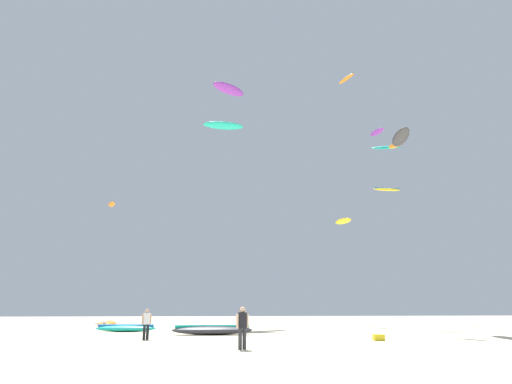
{
  "coord_description": "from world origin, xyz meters",
  "views": [
    {
      "loc": [
        -2.89,
        -15.72,
        1.78
      ],
      "look_at": [
        0.0,
        16.64,
        10.17
      ],
      "focal_mm": 30.83,
      "sensor_mm": 36.0,
      "label": 1
    }
  ],
  "objects_px": {
    "kite_grounded_far": "(212,330)",
    "person_right": "(242,316)",
    "kite_grounded_near": "(107,324)",
    "cooler_box": "(379,338)",
    "person_left": "(146,322)",
    "kite_aloft_6": "(387,189)",
    "kite_aloft_2": "(223,126)",
    "kite_aloft_5": "(396,145)",
    "kite_grounded_mid": "(126,328)",
    "kite_aloft_4": "(346,79)",
    "kite_aloft_8": "(229,89)",
    "person_midground": "(242,316)",
    "kite_aloft_9": "(401,137)",
    "kite_aloft_1": "(386,147)",
    "kite_aloft_0": "(343,221)",
    "person_foreground": "(242,324)",
    "kite_aloft_3": "(112,204)",
    "kite_aloft_7": "(377,132)"
  },
  "relations": [
    {
      "from": "person_midground",
      "to": "kite_aloft_9",
      "type": "distance_m",
      "value": 19.77
    },
    {
      "from": "kite_grounded_near",
      "to": "cooler_box",
      "type": "distance_m",
      "value": 23.23
    },
    {
      "from": "person_foreground",
      "to": "kite_grounded_mid",
      "type": "distance_m",
      "value": 15.21
    },
    {
      "from": "person_right",
      "to": "kite_grounded_far",
      "type": "relative_size",
      "value": 0.34
    },
    {
      "from": "person_midground",
      "to": "person_left",
      "type": "bearing_deg",
      "value": -115.7
    },
    {
      "from": "kite_aloft_3",
      "to": "kite_aloft_8",
      "type": "bearing_deg",
      "value": -31.4
    },
    {
      "from": "kite_aloft_3",
      "to": "kite_grounded_near",
      "type": "bearing_deg",
      "value": -75.08
    },
    {
      "from": "person_right",
      "to": "kite_grounded_near",
      "type": "relative_size",
      "value": 0.33
    },
    {
      "from": "kite_aloft_6",
      "to": "kite_aloft_8",
      "type": "distance_m",
      "value": 22.56
    },
    {
      "from": "kite_aloft_2",
      "to": "kite_aloft_5",
      "type": "xyz_separation_m",
      "value": [
        17.04,
        -1.72,
        -2.11
      ]
    },
    {
      "from": "person_left",
      "to": "kite_aloft_7",
      "type": "relative_size",
      "value": 0.56
    },
    {
      "from": "kite_grounded_mid",
      "to": "kite_aloft_5",
      "type": "height_order",
      "value": "kite_aloft_5"
    },
    {
      "from": "kite_grounded_near",
      "to": "kite_aloft_4",
      "type": "bearing_deg",
      "value": -8.64
    },
    {
      "from": "person_midground",
      "to": "kite_aloft_9",
      "type": "bearing_deg",
      "value": -21.86
    },
    {
      "from": "kite_aloft_1",
      "to": "person_foreground",
      "type": "bearing_deg",
      "value": -122.71
    },
    {
      "from": "kite_grounded_near",
      "to": "kite_aloft_5",
      "type": "distance_m",
      "value": 31.25
    },
    {
      "from": "person_left",
      "to": "kite_aloft_7",
      "type": "height_order",
      "value": "kite_aloft_7"
    },
    {
      "from": "kite_grounded_far",
      "to": "kite_aloft_1",
      "type": "bearing_deg",
      "value": 45.02
    },
    {
      "from": "kite_grounded_mid",
      "to": "kite_aloft_4",
      "type": "distance_m",
      "value": 28.19
    },
    {
      "from": "kite_aloft_1",
      "to": "kite_grounded_near",
      "type": "bearing_deg",
      "value": -159.93
    },
    {
      "from": "kite_grounded_near",
      "to": "cooler_box",
      "type": "height_order",
      "value": "kite_grounded_near"
    },
    {
      "from": "kite_aloft_1",
      "to": "cooler_box",
      "type": "bearing_deg",
      "value": -114.76
    },
    {
      "from": "kite_grounded_near",
      "to": "kite_aloft_5",
      "type": "relative_size",
      "value": 2.51
    },
    {
      "from": "person_midground",
      "to": "cooler_box",
      "type": "relative_size",
      "value": 2.86
    },
    {
      "from": "kite_aloft_2",
      "to": "kite_aloft_6",
      "type": "bearing_deg",
      "value": -18.39
    },
    {
      "from": "kite_aloft_0",
      "to": "kite_aloft_6",
      "type": "bearing_deg",
      "value": -62.39
    },
    {
      "from": "kite_aloft_3",
      "to": "kite_aloft_8",
      "type": "distance_m",
      "value": 20.64
    },
    {
      "from": "person_left",
      "to": "kite_aloft_6",
      "type": "distance_m",
      "value": 24.19
    },
    {
      "from": "person_right",
      "to": "kite_aloft_2",
      "type": "relative_size",
      "value": 0.42
    },
    {
      "from": "person_midground",
      "to": "cooler_box",
      "type": "bearing_deg",
      "value": -67.22
    },
    {
      "from": "cooler_box",
      "to": "kite_aloft_1",
      "type": "height_order",
      "value": "kite_aloft_1"
    },
    {
      "from": "person_right",
      "to": "kite_grounded_far",
      "type": "xyz_separation_m",
      "value": [
        -2.08,
        -3.51,
        -0.73
      ]
    },
    {
      "from": "person_foreground",
      "to": "person_midground",
      "type": "relative_size",
      "value": 1.08
    },
    {
      "from": "kite_aloft_7",
      "to": "kite_aloft_9",
      "type": "relative_size",
      "value": 0.64
    },
    {
      "from": "kite_aloft_1",
      "to": "kite_aloft_8",
      "type": "distance_m",
      "value": 20.54
    },
    {
      "from": "kite_aloft_0",
      "to": "kite_aloft_4",
      "type": "height_order",
      "value": "kite_aloft_4"
    },
    {
      "from": "kite_grounded_mid",
      "to": "kite_aloft_3",
      "type": "bearing_deg",
      "value": 107.44
    },
    {
      "from": "person_left",
      "to": "kite_aloft_8",
      "type": "height_order",
      "value": "kite_aloft_8"
    },
    {
      "from": "kite_grounded_far",
      "to": "person_right",
      "type": "bearing_deg",
      "value": 59.3
    },
    {
      "from": "person_right",
      "to": "kite_grounded_far",
      "type": "distance_m",
      "value": 4.14
    },
    {
      "from": "kite_grounded_near",
      "to": "kite_aloft_8",
      "type": "distance_m",
      "value": 28.8
    },
    {
      "from": "kite_aloft_5",
      "to": "kite_aloft_6",
      "type": "height_order",
      "value": "kite_aloft_5"
    },
    {
      "from": "kite_aloft_4",
      "to": "cooler_box",
      "type": "bearing_deg",
      "value": -103.97
    },
    {
      "from": "person_foreground",
      "to": "kite_aloft_0",
      "type": "relative_size",
      "value": 0.63
    },
    {
      "from": "kite_grounded_far",
      "to": "person_left",
      "type": "bearing_deg",
      "value": -134.04
    },
    {
      "from": "person_right",
      "to": "kite_aloft_8",
      "type": "relative_size",
      "value": 0.41
    },
    {
      "from": "kite_grounded_far",
      "to": "kite_aloft_3",
      "type": "bearing_deg",
      "value": 116.32
    },
    {
      "from": "person_right",
      "to": "kite_aloft_7",
      "type": "height_order",
      "value": "kite_aloft_7"
    },
    {
      "from": "kite_aloft_3",
      "to": "kite_aloft_4",
      "type": "height_order",
      "value": "kite_aloft_4"
    },
    {
      "from": "kite_grounded_far",
      "to": "kite_aloft_6",
      "type": "distance_m",
      "value": 20.32
    }
  ]
}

